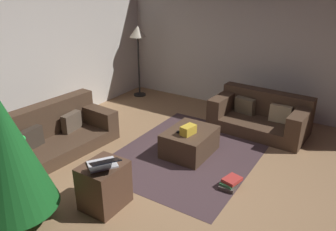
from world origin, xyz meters
TOP-DOWN VIEW (x-y plane):
  - ground_plane at (0.00, 0.00)m, footprint 6.40×6.40m
  - rear_partition at (0.00, 3.14)m, footprint 6.40×0.12m
  - corner_partition at (3.14, 0.00)m, footprint 0.12×6.40m
  - couch_left at (-0.25, 2.26)m, footprint 1.89×0.98m
  - couch_right at (2.24, -0.26)m, footprint 0.97×1.68m
  - ottoman at (0.80, 0.39)m, footprint 0.82×0.65m
  - gift_box at (0.68, 0.35)m, footprint 0.26×0.18m
  - tv_remote at (0.67, 0.46)m, footprint 0.13×0.16m
  - christmas_tree at (-1.61, 1.25)m, footprint 0.94×0.94m
  - side_table at (-0.87, 0.63)m, footprint 0.52×0.44m
  - laptop at (-0.90, 0.57)m, footprint 0.50×0.53m
  - book_stack at (0.30, -0.51)m, footprint 0.32×0.25m
  - corner_lamp at (2.58, 2.70)m, footprint 0.36×0.36m
  - area_rug at (0.80, 0.39)m, footprint 2.60×2.00m

SIDE VIEW (x-z plane):
  - ground_plane at x=0.00m, z-range 0.00..0.00m
  - area_rug at x=0.80m, z-range 0.00..0.01m
  - book_stack at x=0.30m, z-range 0.00..0.13m
  - ottoman at x=0.80m, z-range 0.00..0.39m
  - couch_right at x=2.24m, z-range -0.07..0.61m
  - couch_left at x=-0.25m, z-range -0.09..0.64m
  - side_table at x=-0.87m, z-range 0.00..0.56m
  - tv_remote at x=0.67m, z-range 0.39..0.41m
  - gift_box at x=0.68m, z-range 0.39..0.53m
  - laptop at x=-0.90m, z-range 0.52..0.72m
  - christmas_tree at x=-1.61m, z-range 0.07..1.77m
  - rear_partition at x=0.00m, z-range 0.00..2.60m
  - corner_partition at x=3.14m, z-range 0.00..2.60m
  - corner_lamp at x=2.58m, z-range 0.55..2.13m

